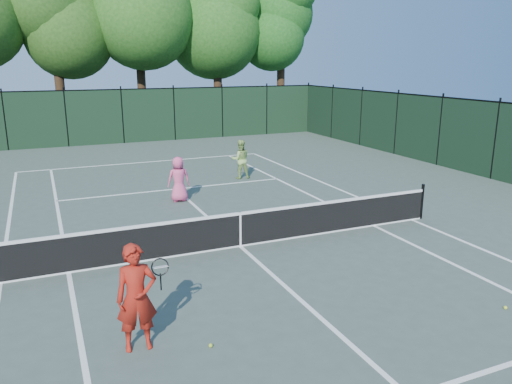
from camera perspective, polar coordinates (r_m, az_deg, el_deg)
name	(u,v)px	position (r m, az deg, el deg)	size (l,w,h in m)	color
ground	(240,246)	(12.75, -1.80, -6.24)	(90.00, 90.00, 0.00)	#414F46
sideline_doubles_left	(0,283)	(12.03, -27.21, -9.28)	(0.10, 23.77, 0.01)	white
sideline_doubles_right	(412,220)	(15.52, 17.39, -3.05)	(0.10, 23.77, 0.01)	white
sideline_singles_left	(69,273)	(11.98, -20.62, -8.64)	(0.10, 23.77, 0.01)	white
sideline_singles_right	(374,226)	(14.68, 13.32, -3.77)	(0.10, 23.77, 0.01)	white
baseline_far	(146,162)	(23.81, -12.48, 3.36)	(10.97, 0.10, 0.01)	white
service_line_far	(176,189)	(18.58, -9.13, 0.35)	(8.23, 0.10, 0.01)	white
center_service_line	(240,246)	(12.75, -1.80, -6.22)	(0.10, 12.80, 0.01)	white
tennis_net	(240,229)	(12.59, -1.82, -4.21)	(11.69, 0.09, 1.06)	black
fence_far	(123,117)	(29.56, -15.01, 8.31)	(24.00, 0.05, 3.00)	black
tree_2	(52,5)	(33.05, -22.30, 19.21)	(6.00, 6.00, 12.40)	black
tree_4	(216,4)	(34.78, -4.57, 20.61)	(6.20, 6.20, 12.97)	black
tree_5	(282,15)	(37.13, 2.94, 19.59)	(5.80, 5.80, 12.23)	black
coach	(137,298)	(8.38, -13.48, -11.65)	(0.96, 0.61, 1.80)	#A21D12
player_pink	(179,179)	(16.79, -8.83, 1.46)	(0.77, 0.52, 1.51)	#E45083
player_green	(240,159)	(19.89, -1.79, 3.76)	(0.85, 0.71, 1.55)	#9BC261
loose_ball_near_cart	(505,308)	(10.81, 26.61, -11.73)	(0.07, 0.07, 0.07)	#D6EB30
loose_ball_midcourt	(211,345)	(8.61, -5.20, -17.07)	(0.07, 0.07, 0.07)	#AECF2A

